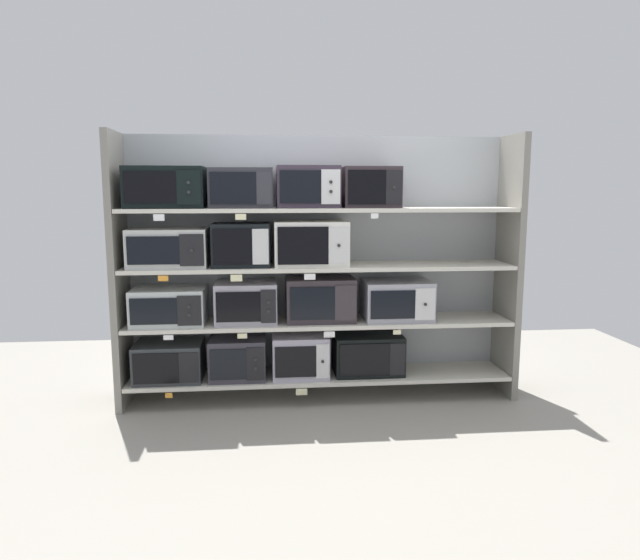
{
  "coord_description": "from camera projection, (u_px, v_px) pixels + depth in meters",
  "views": [
    {
      "loc": [
        -0.41,
        -4.41,
        1.63
      ],
      "look_at": [
        0.0,
        0.0,
        0.95
      ],
      "focal_mm": 32.48,
      "sensor_mm": 36.0,
      "label": 1
    }
  ],
  "objects": [
    {
      "name": "upright_right",
      "position": [
        509.0,
        267.0,
        4.61
      ],
      "size": [
        0.05,
        0.46,
        2.06
      ],
      "primitive_type": "cube",
      "color": "gray",
      "rests_on": "ground"
    },
    {
      "name": "microwave_3",
      "position": [
        368.0,
        354.0,
        4.6
      ],
      "size": [
        0.54,
        0.35,
        0.31
      ],
      "color": "black",
      "rests_on": "shelf_0"
    },
    {
      "name": "price_tag_3",
      "position": [
        242.0,
        336.0,
        4.25
      ],
      "size": [
        0.07,
        0.0,
        0.04
      ],
      "primitive_type": "cube",
      "color": "beige"
    },
    {
      "name": "microwave_12",
      "position": [
        241.0,
        188.0,
        4.31
      ],
      "size": [
        0.47,
        0.37,
        0.29
      ],
      "color": "#2D2D34",
      "rests_on": "shelf_3"
    },
    {
      "name": "microwave_2",
      "position": [
        300.0,
        354.0,
        4.55
      ],
      "size": [
        0.44,
        0.42,
        0.33
      ],
      "color": "#A29BAE",
      "rests_on": "shelf_0"
    },
    {
      "name": "price_tag_10",
      "position": [
        241.0,
        217.0,
        4.12
      ],
      "size": [
        0.08,
        0.0,
        0.04
      ],
      "primitive_type": "cube",
      "color": "beige"
    },
    {
      "name": "shelf_0",
      "position": [
        320.0,
        376.0,
        4.6
      ],
      "size": [
        2.96,
        0.46,
        0.03
      ],
      "primitive_type": "cube",
      "color": "beige",
      "rests_on": "ground"
    },
    {
      "name": "price_tag_1",
      "position": [
        302.0,
        392.0,
        4.36
      ],
      "size": [
        0.09,
        0.0,
        0.05
      ],
      "primitive_type": "cube",
      "color": "beige"
    },
    {
      "name": "microwave_11",
      "position": [
        166.0,
        188.0,
        4.26
      ],
      "size": [
        0.57,
        0.43,
        0.3
      ],
      "color": "black",
      "rests_on": "shelf_3"
    },
    {
      "name": "microwave_5",
      "position": [
        246.0,
        302.0,
        4.45
      ],
      "size": [
        0.47,
        0.4,
        0.31
      ],
      "color": "#9E99A6",
      "rests_on": "shelf_1"
    },
    {
      "name": "back_panel",
      "position": [
        317.0,
        265.0,
        4.71
      ],
      "size": [
        3.16,
        0.04,
        2.06
      ],
      "primitive_type": "cube",
      "color": "#9EA3A8",
      "rests_on": "ground"
    },
    {
      "name": "price_tag_5",
      "position": [
        397.0,
        332.0,
        4.36
      ],
      "size": [
        0.06,
        0.0,
        0.03
      ],
      "primitive_type": "cube",
      "color": "beige"
    },
    {
      "name": "price_tag_2",
      "position": [
        168.0,
        338.0,
        4.2
      ],
      "size": [
        0.07,
        0.0,
        0.04
      ],
      "primitive_type": "cube",
      "color": "white"
    },
    {
      "name": "microwave_14",
      "position": [
        370.0,
        187.0,
        4.4
      ],
      "size": [
        0.43,
        0.38,
        0.31
      ],
      "color": "#31272C",
      "rests_on": "shelf_3"
    },
    {
      "name": "microwave_7",
      "position": [
        397.0,
        300.0,
        4.56
      ],
      "size": [
        0.53,
        0.41,
        0.31
      ],
      "color": "#9C9CA8",
      "rests_on": "shelf_1"
    },
    {
      "name": "microwave_0",
      "position": [
        169.0,
        361.0,
        4.46
      ],
      "size": [
        0.51,
        0.41,
        0.29
      ],
      "color": "#2D3135",
      "rests_on": "shelf_0"
    },
    {
      "name": "microwave_1",
      "position": [
        238.0,
        357.0,
        4.51
      ],
      "size": [
        0.43,
        0.41,
        0.32
      ],
      "color": "#33303A",
      "rests_on": "shelf_0"
    },
    {
      "name": "price_tag_9",
      "position": [
        159.0,
        217.0,
        4.06
      ],
      "size": [
        0.08,
        0.0,
        0.05
      ],
      "primitive_type": "cube",
      "color": "white"
    },
    {
      "name": "shelf_1",
      "position": [
        320.0,
        322.0,
        4.53
      ],
      "size": [
        2.96,
        0.46,
        0.03
      ],
      "primitive_type": "cube",
      "color": "beige"
    },
    {
      "name": "microwave_6",
      "position": [
        320.0,
        299.0,
        4.5
      ],
      "size": [
        0.53,
        0.36,
        0.34
      ],
      "color": "#332B30",
      "rests_on": "shelf_1"
    },
    {
      "name": "ground",
      "position": [
        335.0,
        454.0,
        3.64
      ],
      "size": [
        6.96,
        6.0,
        0.02
      ],
      "primitive_type": "cube",
      "color": "gray"
    },
    {
      "name": "price_tag_11",
      "position": [
        375.0,
        216.0,
        4.21
      ],
      "size": [
        0.06,
        0.0,
        0.04
      ],
      "primitive_type": "cube",
      "color": "white"
    },
    {
      "name": "price_tag_0",
      "position": [
        169.0,
        395.0,
        4.27
      ],
      "size": [
        0.05,
        0.0,
        0.04
      ],
      "primitive_type": "cube",
      "color": "orange"
    },
    {
      "name": "microwave_10",
      "position": [
        310.0,
        243.0,
        4.42
      ],
      "size": [
        0.56,
        0.43,
        0.34
      ],
      "color": "white",
      "rests_on": "shelf_2"
    },
    {
      "name": "microwave_9",
      "position": [
        241.0,
        245.0,
        4.38
      ],
      "size": [
        0.43,
        0.38,
        0.32
      ],
      "color": "black",
      "rests_on": "shelf_2"
    },
    {
      "name": "microwave_4",
      "position": [
        170.0,
        306.0,
        4.4
      ],
      "size": [
        0.54,
        0.43,
        0.28
      ],
      "color": "#B7BEBD",
      "rests_on": "shelf_1"
    },
    {
      "name": "shelf_2",
      "position": [
        320.0,
        267.0,
        4.46
      ],
      "size": [
        2.96,
        0.46,
        0.03
      ],
      "primitive_type": "cube",
      "color": "beige"
    },
    {
      "name": "price_tag_8",
      "position": [
        310.0,
        277.0,
        4.23
      ],
      "size": [
        0.08,
        0.0,
        0.04
      ],
      "primitive_type": "cube",
      "color": "white"
    },
    {
      "name": "upright_left",
      "position": [
        119.0,
        272.0,
        4.33
      ],
      "size": [
        0.05,
        0.46,
        2.06
      ],
      "primitive_type": "cube",
      "color": "gray",
      "rests_on": "ground"
    },
    {
      "name": "microwave_8",
      "position": [
        169.0,
        248.0,
        4.33
      ],
      "size": [
        0.57,
        0.43,
        0.29
      ],
      "color": "#B8BCB8",
      "rests_on": "shelf_2"
    },
    {
      "name": "price_tag_4",
      "position": [
        329.0,
        334.0,
        4.31
      ],
      "size": [
        0.08,
        0.0,
        0.04
      ],
      "primitive_type": "cube",
      "color": "white"
    },
    {
      "name": "microwave_13",
      "position": [
        308.0,
        187.0,
        4.36
      ],
      "size": [
        0.47,
        0.38,
        0.31
      ],
      "color": "#352B39",
      "rests_on": "shelf_3"
    },
    {
      "name": "price_tag_7",
      "position": [
        236.0,
        278.0,
        4.18
      ],
      "size": [
        0.08,
        0.0,
        0.05
      ],
      "primitive_type": "cube",
      "color": "beige"
    },
    {
      "name": "price_tag_6",
      "position": [
        163.0,
        278.0,
        4.13
      ],
      "size": [
        0.07,
        0.0,
        0.04
      ],
      "primitive_type": "cube",
      "color": "orange"
    },
    {
      "name": "shelf_3",
      "position": [
        320.0,
        210.0,
        4.4
      ],
      "size": [
        2.96,
        0.46,
        0.03
      ],
      "primitive_type": "cube",
      "color": "beige"
    }
  ]
}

